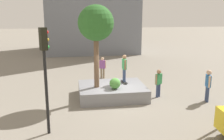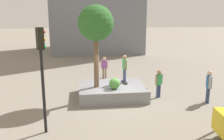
{
  "view_description": "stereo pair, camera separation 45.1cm",
  "coord_description": "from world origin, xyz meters",
  "px_view_note": "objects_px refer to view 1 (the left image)",
  "views": [
    {
      "loc": [
        2.47,
        13.38,
        4.86
      ],
      "look_at": [
        0.3,
        -0.32,
        1.6
      ],
      "focal_mm": 40.6,
      "sensor_mm": 36.0,
      "label": 1
    },
    {
      "loc": [
        2.02,
        13.44,
        4.86
      ],
      "look_at": [
        0.3,
        -0.32,
        1.6
      ],
      "focal_mm": 40.6,
      "sensor_mm": 36.0,
      "label": 2
    }
  ],
  "objects_px": {
    "passerby_with_bag": "(102,66)",
    "pedestrian_crossing": "(159,81)",
    "bystander_watching": "(208,83)",
    "traffic_light_corner": "(45,63)",
    "skateboarder": "(124,66)",
    "skateboard": "(124,82)",
    "planter_ledge": "(112,91)",
    "plaza_tree": "(96,24)"
  },
  "relations": [
    {
      "from": "pedestrian_crossing",
      "to": "passerby_with_bag",
      "type": "relative_size",
      "value": 1.03
    },
    {
      "from": "planter_ledge",
      "to": "pedestrian_crossing",
      "type": "relative_size",
      "value": 2.3
    },
    {
      "from": "pedestrian_crossing",
      "to": "passerby_with_bag",
      "type": "xyz_separation_m",
      "value": [
        2.66,
        -4.64,
        -0.03
      ]
    },
    {
      "from": "planter_ledge",
      "to": "plaza_tree",
      "type": "height_order",
      "value": "plaza_tree"
    },
    {
      "from": "pedestrian_crossing",
      "to": "passerby_with_bag",
      "type": "distance_m",
      "value": 5.35
    },
    {
      "from": "skateboarder",
      "to": "planter_ledge",
      "type": "bearing_deg",
      "value": 26.79
    },
    {
      "from": "planter_ledge",
      "to": "passerby_with_bag",
      "type": "distance_m",
      "value": 4.26
    },
    {
      "from": "traffic_light_corner",
      "to": "passerby_with_bag",
      "type": "distance_m",
      "value": 9.02
    },
    {
      "from": "traffic_light_corner",
      "to": "pedestrian_crossing",
      "type": "relative_size",
      "value": 2.62
    },
    {
      "from": "planter_ledge",
      "to": "bystander_watching",
      "type": "height_order",
      "value": "bystander_watching"
    },
    {
      "from": "pedestrian_crossing",
      "to": "bystander_watching",
      "type": "bearing_deg",
      "value": 154.53
    },
    {
      "from": "plaza_tree",
      "to": "skateboarder",
      "type": "bearing_deg",
      "value": -161.09
    },
    {
      "from": "skateboarder",
      "to": "bystander_watching",
      "type": "distance_m",
      "value": 4.7
    },
    {
      "from": "plaza_tree",
      "to": "bystander_watching",
      "type": "relative_size",
      "value": 2.53
    },
    {
      "from": "passerby_with_bag",
      "to": "pedestrian_crossing",
      "type": "bearing_deg",
      "value": 119.78
    },
    {
      "from": "traffic_light_corner",
      "to": "bystander_watching",
      "type": "xyz_separation_m",
      "value": [
        -8.22,
        -2.42,
        -1.89
      ]
    },
    {
      "from": "traffic_light_corner",
      "to": "planter_ledge",
      "type": "bearing_deg",
      "value": -128.97
    },
    {
      "from": "bystander_watching",
      "to": "skateboard",
      "type": "bearing_deg",
      "value": -24.81
    },
    {
      "from": "planter_ledge",
      "to": "skateboarder",
      "type": "distance_m",
      "value": 1.61
    },
    {
      "from": "passerby_with_bag",
      "to": "traffic_light_corner",
      "type": "bearing_deg",
      "value": 68.81
    },
    {
      "from": "bystander_watching",
      "to": "passerby_with_bag",
      "type": "height_order",
      "value": "bystander_watching"
    },
    {
      "from": "bystander_watching",
      "to": "passerby_with_bag",
      "type": "xyz_separation_m",
      "value": [
        5.04,
        -5.78,
        -0.12
      ]
    },
    {
      "from": "pedestrian_crossing",
      "to": "plaza_tree",
      "type": "bearing_deg",
      "value": -3.92
    },
    {
      "from": "pedestrian_crossing",
      "to": "skateboarder",
      "type": "bearing_deg",
      "value": -23.94
    },
    {
      "from": "traffic_light_corner",
      "to": "passerby_with_bag",
      "type": "xyz_separation_m",
      "value": [
        -3.18,
        -8.2,
        -2.01
      ]
    },
    {
      "from": "planter_ledge",
      "to": "bystander_watching",
      "type": "bearing_deg",
      "value": 162.76
    },
    {
      "from": "skateboard",
      "to": "planter_ledge",
      "type": "bearing_deg",
      "value": 26.79
    },
    {
      "from": "skateboard",
      "to": "skateboarder",
      "type": "xyz_separation_m",
      "value": [
        0.0,
        -0.0,
        0.94
      ]
    },
    {
      "from": "pedestrian_crossing",
      "to": "bystander_watching",
      "type": "relative_size",
      "value": 0.91
    },
    {
      "from": "plaza_tree",
      "to": "traffic_light_corner",
      "type": "height_order",
      "value": "plaza_tree"
    },
    {
      "from": "pedestrian_crossing",
      "to": "bystander_watching",
      "type": "distance_m",
      "value": 2.64
    },
    {
      "from": "bystander_watching",
      "to": "traffic_light_corner",
      "type": "bearing_deg",
      "value": 16.41
    },
    {
      "from": "skateboard",
      "to": "pedestrian_crossing",
      "type": "bearing_deg",
      "value": 156.06
    },
    {
      "from": "bystander_watching",
      "to": "planter_ledge",
      "type": "bearing_deg",
      "value": -17.24
    },
    {
      "from": "planter_ledge",
      "to": "traffic_light_corner",
      "type": "xyz_separation_m",
      "value": [
        3.22,
        3.98,
        2.57
      ]
    },
    {
      "from": "traffic_light_corner",
      "to": "bystander_watching",
      "type": "height_order",
      "value": "traffic_light_corner"
    },
    {
      "from": "skateboarder",
      "to": "passerby_with_bag",
      "type": "xyz_separation_m",
      "value": [
        0.82,
        -3.83,
        -0.79
      ]
    },
    {
      "from": "planter_ledge",
      "to": "pedestrian_crossing",
      "type": "height_order",
      "value": "pedestrian_crossing"
    },
    {
      "from": "pedestrian_crossing",
      "to": "traffic_light_corner",
      "type": "bearing_deg",
      "value": 31.37
    },
    {
      "from": "skateboard",
      "to": "passerby_with_bag",
      "type": "height_order",
      "value": "passerby_with_bag"
    },
    {
      "from": "pedestrian_crossing",
      "to": "passerby_with_bag",
      "type": "height_order",
      "value": "pedestrian_crossing"
    },
    {
      "from": "plaza_tree",
      "to": "skateboarder",
      "type": "distance_m",
      "value": 3.04
    }
  ]
}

